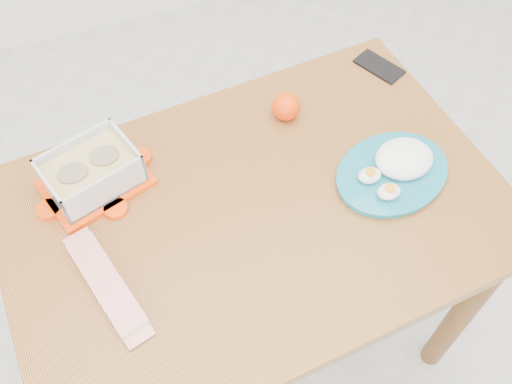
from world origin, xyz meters
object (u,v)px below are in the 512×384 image
object	(u,v)px
food_container	(92,172)
dining_table	(256,236)
orange_fruit	(286,106)
smartphone	(379,67)
rice_plate	(396,167)

from	to	relation	value
food_container	dining_table	bearing A→B (deg)	-48.28
orange_fruit	smartphone	xyz separation A→B (m)	(0.29, 0.07, -0.03)
dining_table	rice_plate	distance (m)	0.35
dining_table	orange_fruit	distance (m)	0.31
dining_table	rice_plate	bearing A→B (deg)	-8.75
food_container	rice_plate	world-z (taller)	food_container
smartphone	rice_plate	bearing A→B (deg)	-137.55
food_container	orange_fruit	world-z (taller)	food_container
dining_table	smartphone	bearing A→B (deg)	28.33
rice_plate	food_container	bearing A→B (deg)	147.75
orange_fruit	rice_plate	world-z (taller)	rice_plate
dining_table	smartphone	size ratio (longest dim) A/B	9.01
dining_table	food_container	bearing A→B (deg)	144.50
dining_table	food_container	world-z (taller)	food_container
dining_table	orange_fruit	size ratio (longest dim) A/B	16.47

